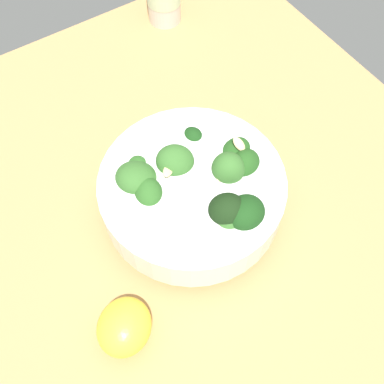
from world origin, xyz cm
name	(u,v)px	position (x,y,z in cm)	size (l,w,h in cm)	color
ground_plane	(182,179)	(0.00, 0.00, -1.78)	(64.23, 64.23, 3.55)	tan
bowl_of_broccoli	(194,191)	(-1.70, -5.37, 4.32)	(20.68, 20.68, 9.36)	white
lemon_wedge	(124,327)	(-15.52, -13.79, 2.05)	(6.14, 5.49, 4.10)	yellow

